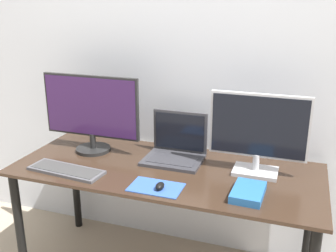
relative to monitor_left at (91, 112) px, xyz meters
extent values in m
cube|color=silver|center=(0.50, 0.32, 0.30)|extent=(7.00, 0.05, 2.50)
cube|color=#332319|center=(0.50, -0.10, -0.26)|extent=(1.68, 0.70, 0.02)
cylinder|color=black|center=(-0.28, -0.40, -0.61)|extent=(0.05, 0.05, 0.68)
cylinder|color=black|center=(-0.28, 0.20, -0.61)|extent=(0.05, 0.05, 0.68)
cylinder|color=black|center=(1.29, 0.20, -0.61)|extent=(0.05, 0.05, 0.68)
cylinder|color=black|center=(0.00, 0.00, -0.24)|extent=(0.21, 0.21, 0.02)
cylinder|color=black|center=(0.00, 0.00, -0.18)|extent=(0.04, 0.04, 0.09)
cube|color=black|center=(0.00, 0.00, 0.03)|extent=(0.61, 0.02, 0.37)
cube|color=#331947|center=(0.00, -0.01, 0.03)|extent=(0.58, 0.01, 0.34)
cube|color=#B2B2B7|center=(0.97, 0.00, -0.24)|extent=(0.23, 0.16, 0.02)
cylinder|color=#B2B2B7|center=(0.97, 0.00, -0.18)|extent=(0.04, 0.04, 0.09)
cube|color=#B2B2B7|center=(0.97, 0.00, 0.02)|extent=(0.51, 0.02, 0.34)
cube|color=black|center=(0.97, -0.01, 0.02)|extent=(0.48, 0.01, 0.31)
cube|color=#333338|center=(0.51, 0.00, -0.24)|extent=(0.33, 0.25, 0.02)
cube|color=#2D2D33|center=(0.51, -0.02, -0.23)|extent=(0.27, 0.14, 0.00)
cube|color=#333338|center=(0.51, 0.13, -0.11)|extent=(0.33, 0.01, 0.24)
cube|color=black|center=(0.51, 0.12, -0.11)|extent=(0.30, 0.00, 0.22)
cube|color=#4C4C51|center=(0.01, -0.32, -0.24)|extent=(0.43, 0.18, 0.02)
cube|color=#383838|center=(0.01, -0.32, -0.23)|extent=(0.40, 0.15, 0.00)
cube|color=#2D519E|center=(0.54, -0.33, -0.24)|extent=(0.26, 0.17, 0.00)
ellipsoid|color=black|center=(0.56, -0.35, -0.23)|extent=(0.04, 0.07, 0.03)
cube|color=#235B9E|center=(0.97, -0.27, -0.23)|extent=(0.15, 0.22, 0.04)
cube|color=white|center=(0.97, -0.27, -0.23)|extent=(0.15, 0.22, 0.03)
camera|label=1|loc=(1.16, -1.96, 0.65)|focal=42.00mm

